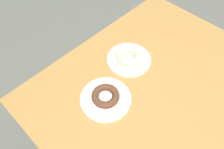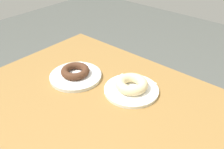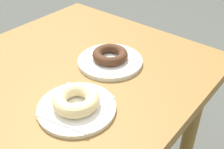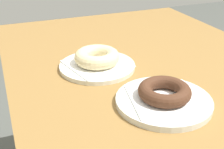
{
  "view_description": "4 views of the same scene",
  "coord_description": "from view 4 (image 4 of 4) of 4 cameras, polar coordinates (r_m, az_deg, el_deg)",
  "views": [
    {
      "loc": [
        0.53,
        0.27,
        1.52
      ],
      "look_at": [
        0.13,
        -0.12,
        0.76
      ],
      "focal_mm": 35.25,
      "sensor_mm": 36.0,
      "label": 1
    },
    {
      "loc": [
        -0.44,
        0.46,
        1.27
      ],
      "look_at": [
        0.08,
        -0.14,
        0.75
      ],
      "focal_mm": 38.54,
      "sensor_mm": 36.0,
      "label": 2
    },
    {
      "loc": [
        -0.38,
        -0.57,
        1.22
      ],
      "look_at": [
        0.14,
        -0.14,
        0.74
      ],
      "focal_mm": 44.53,
      "sensor_mm": 36.0,
      "label": 3
    },
    {
      "loc": [
        0.71,
        -0.39,
        1.07
      ],
      "look_at": [
        0.08,
        -0.14,
        0.73
      ],
      "focal_mm": 48.51,
      "sensor_mm": 36.0,
      "label": 4
    }
  ],
  "objects": [
    {
      "name": "plate_chocolate_ring",
      "position": [
        0.68,
        9.7,
        -4.97
      ],
      "size": [
        0.21,
        0.21,
        0.01
      ],
      "primitive_type": "cylinder",
      "color": "silver",
      "rests_on": "table"
    },
    {
      "name": "table",
      "position": [
        0.93,
        6.36,
        -3.07
      ],
      "size": [
        1.07,
        0.79,
        0.71
      ],
      "color": "olive",
      "rests_on": "ground_plane"
    },
    {
      "name": "napkin_chocolate_ring",
      "position": [
        0.68,
        9.75,
        -4.36
      ],
      "size": [
        0.17,
        0.17,
        0.0
      ],
      "primitive_type": "cube",
      "rotation": [
        0.0,
        0.0,
        -0.19
      ],
      "color": "white",
      "rests_on": "plate_chocolate_ring"
    },
    {
      "name": "donut_chocolate_ring",
      "position": [
        0.67,
        9.86,
        -3.13
      ],
      "size": [
        0.12,
        0.12,
        0.03
      ],
      "primitive_type": "torus",
      "color": "#4A2B1B",
      "rests_on": "napkin_chocolate_ring"
    },
    {
      "name": "napkin_sugar_ring",
      "position": [
        0.84,
        -2.81,
        2.05
      ],
      "size": [
        0.18,
        0.18,
        0.0
      ],
      "primitive_type": "cube",
      "rotation": [
        0.0,
        0.0,
        0.24
      ],
      "color": "white",
      "rests_on": "plate_sugar_ring"
    },
    {
      "name": "donut_sugar_ring",
      "position": [
        0.83,
        -2.84,
        3.33
      ],
      "size": [
        0.12,
        0.12,
        0.04
      ],
      "primitive_type": "torus",
      "color": "beige",
      "rests_on": "napkin_sugar_ring"
    },
    {
      "name": "plate_sugar_ring",
      "position": [
        0.84,
        -2.8,
        1.59
      ],
      "size": [
        0.21,
        0.21,
        0.01
      ],
      "primitive_type": "cylinder",
      "color": "silver",
      "rests_on": "table"
    }
  ]
}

